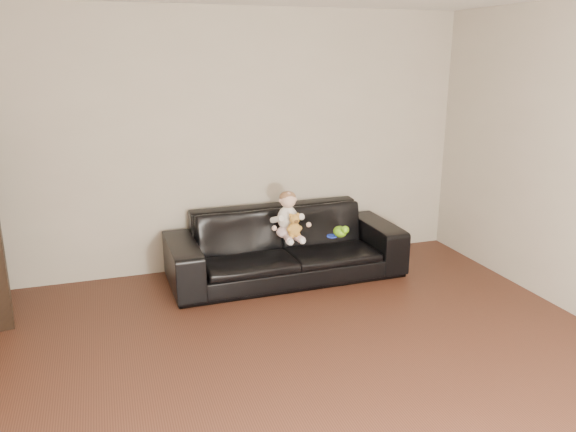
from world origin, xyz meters
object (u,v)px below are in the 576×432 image
object	(u,v)px
toy_green	(340,232)
sofa	(285,245)
toy_blue_disc	(332,236)
toy_rattle	(337,233)
teddy_bear	(294,226)
baby	(288,218)

from	to	relation	value
toy_green	sofa	bearing A→B (deg)	152.88
sofa	toy_blue_disc	distance (m)	0.47
sofa	toy_rattle	world-z (taller)	sofa
sofa	toy_green	world-z (taller)	sofa
sofa	teddy_bear	xyz separation A→B (m)	(-0.00, -0.26, 0.27)
baby	toy_rattle	size ratio (longest dim) A/B	7.55
teddy_bear	toy_green	distance (m)	0.49
teddy_bear	toy_green	xyz separation A→B (m)	(0.48, 0.02, -0.11)
teddy_bear	toy_rattle	xyz separation A→B (m)	(0.46, 0.06, -0.14)
baby	teddy_bear	distance (m)	0.15
sofa	toy_blue_disc	xyz separation A→B (m)	(0.40, -0.22, 0.11)
toy_green	toy_blue_disc	bearing A→B (deg)	157.96
toy_green	teddy_bear	bearing A→B (deg)	-177.64
sofa	teddy_bear	distance (m)	0.38
baby	toy_green	size ratio (longest dim) A/B	2.93
baby	toy_green	distance (m)	0.52
sofa	baby	world-z (taller)	baby
sofa	toy_green	xyz separation A→B (m)	(0.48, -0.24, 0.16)
sofa	toy_blue_disc	world-z (taller)	sofa
toy_blue_disc	toy_green	bearing A→B (deg)	-22.04
sofa	toy_rattle	distance (m)	0.52
teddy_bear	toy_green	world-z (taller)	teddy_bear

